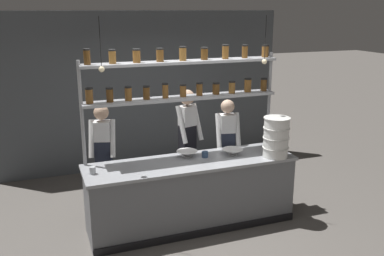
# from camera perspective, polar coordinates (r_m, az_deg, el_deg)

# --- Properties ---
(ground_plane) EXTENTS (40.00, 40.00, 0.00)m
(ground_plane) POSITION_cam_1_polar(r_m,az_deg,el_deg) (6.03, -0.11, -12.66)
(ground_plane) COLOR #5B5651
(back_wall) EXTENTS (5.22, 0.12, 2.83)m
(back_wall) POSITION_cam_1_polar(r_m,az_deg,el_deg) (7.86, -6.49, 4.94)
(back_wall) COLOR #4C5156
(back_wall) RESTS_ON ground_plane
(prep_counter) EXTENTS (2.82, 0.76, 0.92)m
(prep_counter) POSITION_cam_1_polar(r_m,az_deg,el_deg) (5.83, -0.11, -8.69)
(prep_counter) COLOR slate
(prep_counter) RESTS_ON ground_plane
(spice_shelf_unit) EXTENTS (2.70, 0.28, 2.40)m
(spice_shelf_unit) POSITION_cam_1_polar(r_m,az_deg,el_deg) (5.71, -1.26, 5.90)
(spice_shelf_unit) COLOR #999BA0
(spice_shelf_unit) RESTS_ON ground_plane
(chef_left) EXTENTS (0.41, 0.34, 1.61)m
(chef_left) POSITION_cam_1_polar(r_m,az_deg,el_deg) (6.06, -11.71, -3.37)
(chef_left) COLOR black
(chef_left) RESTS_ON ground_plane
(chef_center) EXTENTS (0.42, 0.35, 1.73)m
(chef_center) POSITION_cam_1_polar(r_m,az_deg,el_deg) (6.38, -0.60, -1.30)
(chef_center) COLOR black
(chef_center) RESTS_ON ground_plane
(chef_right) EXTENTS (0.40, 0.32, 1.58)m
(chef_right) POSITION_cam_1_polar(r_m,az_deg,el_deg) (6.42, 4.67, -2.18)
(chef_right) COLOR black
(chef_right) RESTS_ON ground_plane
(container_stack) EXTENTS (0.36, 0.36, 0.55)m
(container_stack) POSITION_cam_1_polar(r_m,az_deg,el_deg) (5.85, 11.14, -1.20)
(container_stack) COLOR white
(container_stack) RESTS_ON prep_counter
(prep_bowl_near_left) EXTENTS (0.29, 0.29, 0.08)m
(prep_bowl_near_left) POSITION_cam_1_polar(r_m,az_deg,el_deg) (5.81, -0.67, -3.46)
(prep_bowl_near_left) COLOR white
(prep_bowl_near_left) RESTS_ON prep_counter
(prep_bowl_center_front) EXTENTS (0.29, 0.29, 0.08)m
(prep_bowl_center_front) POSITION_cam_1_polar(r_m,az_deg,el_deg) (5.91, 5.43, -3.19)
(prep_bowl_center_front) COLOR white
(prep_bowl_center_front) RESTS_ON prep_counter
(serving_cup_front) EXTENTS (0.08, 0.08, 0.09)m
(serving_cup_front) POSITION_cam_1_polar(r_m,az_deg,el_deg) (5.35, -13.12, -5.53)
(serving_cup_front) COLOR #B2B7BC
(serving_cup_front) RESTS_ON prep_counter
(serving_cup_by_board) EXTENTS (0.09, 0.09, 0.08)m
(serving_cup_by_board) POSITION_cam_1_polar(r_m,az_deg,el_deg) (5.79, 1.74, -3.53)
(serving_cup_by_board) COLOR #334C70
(serving_cup_by_board) RESTS_ON prep_counter
(pendant_light_row) EXTENTS (2.20, 0.07, 0.63)m
(pendant_light_row) POSITION_cam_1_polar(r_m,az_deg,el_deg) (5.34, -0.47, 8.70)
(pendant_light_row) COLOR black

